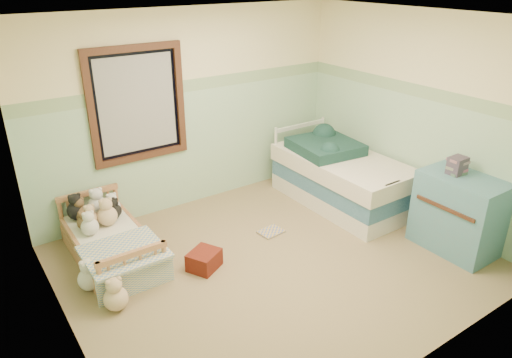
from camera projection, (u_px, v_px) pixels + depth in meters
floor at (275, 262)px, 5.13m from camera, size 4.20×3.60×0.02m
ceiling at (279, 18)px, 4.09m from camera, size 4.20×3.60×0.02m
wall_back at (191, 111)px, 5.96m from camera, size 4.20×0.04×2.50m
wall_front at (434, 231)px, 3.26m from camera, size 4.20×0.04×2.50m
wall_left at (51, 211)px, 3.52m from camera, size 0.04×3.60×2.50m
wall_right at (416, 118)px, 5.70m from camera, size 0.04×3.60×2.50m
wainscot_mint at (194, 148)px, 6.15m from camera, size 4.20×0.01×1.50m
border_strip at (190, 86)px, 5.81m from camera, size 4.20×0.01×0.15m
window_frame at (138, 105)px, 5.48m from camera, size 1.16×0.06×1.36m
window_blinds at (137, 104)px, 5.49m from camera, size 0.92×0.01×1.12m
toddler_bed_frame at (112, 251)px, 5.13m from camera, size 0.71×1.42×0.18m
toddler_mattress at (110, 239)px, 5.07m from camera, size 0.65×1.36×0.12m
patchwork_quilt at (124, 252)px, 4.71m from camera, size 0.77×0.71×0.03m
plush_bed_brown at (80, 212)px, 5.31m from camera, size 0.18×0.18×0.18m
plush_bed_white at (98, 206)px, 5.40m from camera, size 0.23×0.23×0.23m
plush_bed_tan at (91, 219)px, 5.17m from camera, size 0.18×0.18×0.18m
plush_bed_dark at (111, 213)px, 5.29m from camera, size 0.19×0.19×0.19m
plush_floor_cream at (90, 279)px, 4.64m from camera, size 0.23×0.23×0.23m
plush_floor_tan at (116, 299)px, 4.36m from camera, size 0.23×0.23×0.23m
twin_bed_frame at (340, 195)px, 6.34m from camera, size 0.92×1.84×0.22m
twin_boxspring at (342, 180)px, 6.25m from camera, size 0.92×1.84×0.22m
twin_mattress at (343, 165)px, 6.16m from camera, size 0.95×1.87×0.22m
teal_blanket at (325, 146)px, 6.28m from camera, size 0.87×0.91×0.14m
dresser at (458, 213)px, 5.19m from camera, size 0.54×0.87×0.87m
book_stack at (457, 166)px, 5.06m from camera, size 0.19×0.15×0.19m
red_pillow at (204, 260)px, 4.97m from camera, size 0.41×0.39×0.20m
floor_book at (271, 232)px, 5.66m from camera, size 0.30×0.24×0.03m
extra_plush_0 at (77, 211)px, 5.31m from camera, size 0.21×0.21×0.21m
extra_plush_1 at (107, 216)px, 5.19m from camera, size 0.22×0.22×0.22m
extra_plush_2 at (115, 211)px, 5.37m from camera, size 0.15×0.15×0.15m
extra_plush_3 at (90, 227)px, 5.01m from camera, size 0.19×0.19×0.19m
extra_plush_4 at (113, 207)px, 5.42m from camera, size 0.18×0.18×0.18m
extra_plush_5 at (84, 223)px, 5.12m from camera, size 0.15×0.15×0.15m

